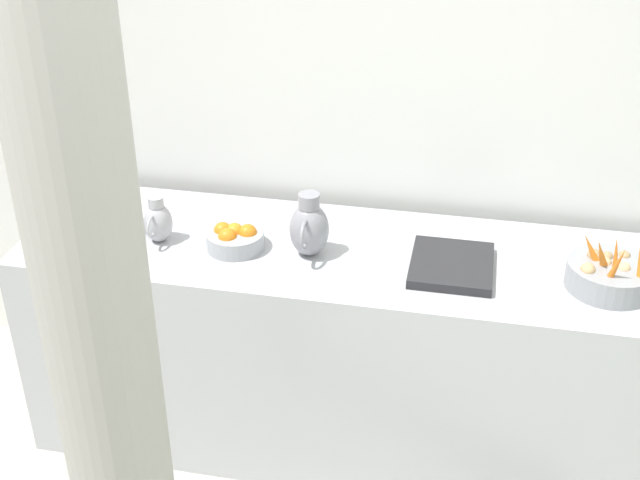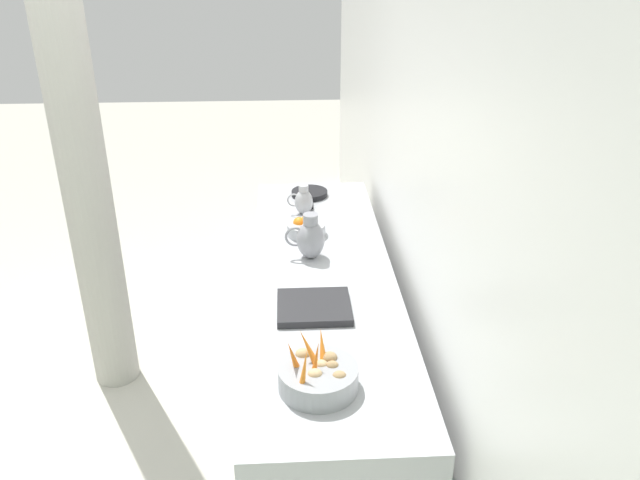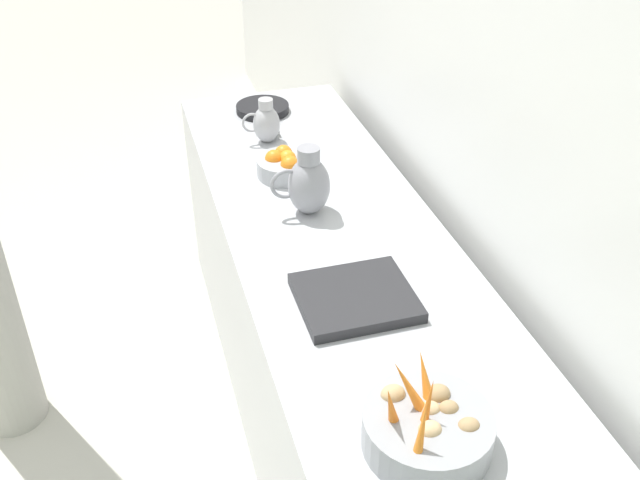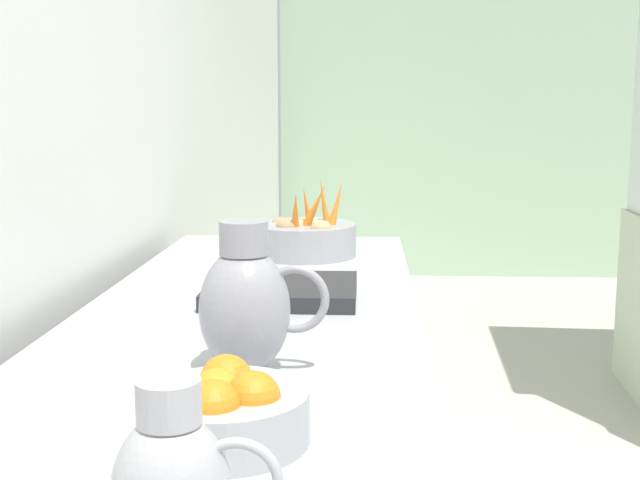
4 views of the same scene
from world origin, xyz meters
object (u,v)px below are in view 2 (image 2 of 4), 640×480
Objects in this scene: support_column at (79,144)px; metal_pitcher_short at (303,201)px; vegetable_colander at (318,376)px; skillet_on_counter at (310,193)px; orange_bowl at (306,228)px; metal_pitcher_tall at (310,238)px.

metal_pitcher_short is at bearing -163.31° from support_column.
skillet_on_counter is at bearing -91.38° from vegetable_colander.
orange_bowl is 0.07× the size of support_column.
orange_bowl is 0.30m from metal_pitcher_tall.
metal_pitcher_tall reaches higher than skillet_on_counter.
support_column reaches higher than vegetable_colander.
support_column is (1.21, -0.24, 0.47)m from metal_pitcher_tall.
metal_pitcher_tall is 1.32m from support_column.
metal_pitcher_tall is (-0.01, 0.29, 0.07)m from orange_bowl.
metal_pitcher_tall is 1.33× the size of metal_pitcher_short.
orange_bowl is at bearing -90.11° from vegetable_colander.
vegetable_colander is 0.78× the size of skillet_on_counter.
metal_pitcher_tall is 0.64× the size of skillet_on_counter.
metal_pitcher_short is at bearing -88.31° from metal_pitcher_tall.
support_column reaches higher than metal_pitcher_short.
vegetable_colander is 0.10× the size of support_column.
metal_pitcher_short reaches higher than orange_bowl.
skillet_on_counter is (-0.05, -1.99, -0.04)m from vegetable_colander.
metal_pitcher_tall reaches higher than metal_pitcher_short.
orange_bowl is 0.88× the size of metal_pitcher_tall.
metal_pitcher_short is 1.34m from support_column.
vegetable_colander is 1.38× the size of orange_bowl.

